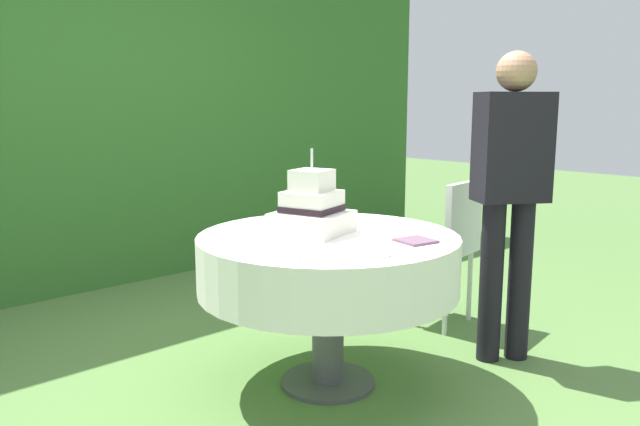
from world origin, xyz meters
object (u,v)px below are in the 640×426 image
at_px(serving_plate_near, 288,255).
at_px(garden_chair, 448,238).
at_px(napkin_stack, 416,241).
at_px(standing_person, 510,186).
at_px(wedding_cake, 312,210).
at_px(cake_table, 328,263).
at_px(serving_plate_far, 378,254).

xyz_separation_m(serving_plate_near, garden_chair, (1.50, 0.31, -0.20)).
xyz_separation_m(napkin_stack, standing_person, (0.71, -0.03, 0.18)).
relative_size(wedding_cake, standing_person, 0.25).
bearing_deg(garden_chair, wedding_cake, -178.69).
height_order(serving_plate_near, standing_person, standing_person).
bearing_deg(cake_table, garden_chair, 6.07).
bearing_deg(standing_person, garden_chair, 68.65).
height_order(wedding_cake, standing_person, standing_person).
xyz_separation_m(wedding_cake, serving_plate_near, (-0.38, -0.29, -0.10)).
bearing_deg(serving_plate_near, wedding_cake, 36.73).
relative_size(serving_plate_near, napkin_stack, 0.99).
relative_size(wedding_cake, garden_chair, 0.45).
relative_size(cake_table, garden_chair, 1.38).
height_order(serving_plate_far, napkin_stack, same).
xyz_separation_m(cake_table, garden_chair, (1.10, 0.12, -0.06)).
xyz_separation_m(wedding_cake, napkin_stack, (0.20, -0.46, -0.11)).
relative_size(cake_table, serving_plate_far, 10.97).
xyz_separation_m(cake_table, wedding_cake, (-0.02, 0.09, 0.25)).
relative_size(cake_table, wedding_cake, 3.06).
bearing_deg(cake_table, wedding_cake, 102.83).
distance_m(serving_plate_near, garden_chair, 1.55).
height_order(wedding_cake, serving_plate_far, wedding_cake).
height_order(serving_plate_near, napkin_stack, same).
relative_size(wedding_cake, serving_plate_far, 3.58).
xyz_separation_m(cake_table, serving_plate_near, (-0.40, -0.19, 0.14)).
distance_m(serving_plate_near, napkin_stack, 0.61).
height_order(cake_table, serving_plate_far, serving_plate_far).
bearing_deg(napkin_stack, serving_plate_near, 163.11).
distance_m(napkin_stack, standing_person, 0.74).
distance_m(cake_table, standing_person, 1.04).
xyz_separation_m(serving_plate_near, serving_plate_far, (0.28, -0.23, 0.00)).
relative_size(serving_plate_near, garden_chair, 0.17).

